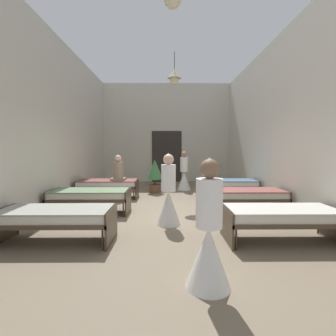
{
  "coord_description": "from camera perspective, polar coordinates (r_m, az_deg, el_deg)",
  "views": [
    {
      "loc": [
        -0.06,
        -6.03,
        1.59
      ],
      "look_at": [
        0.0,
        0.04,
        1.1
      ],
      "focal_mm": 26.56,
      "sensor_mm": 36.0,
      "label": 1
    }
  ],
  "objects": [
    {
      "name": "bed_right_row_2",
      "position": [
        8.25,
        13.28,
        -3.58
      ],
      "size": [
        1.9,
        0.84,
        0.57
      ],
      "color": "#473828",
      "rests_on": "ground"
    },
    {
      "name": "bed_left_row_1",
      "position": [
        6.41,
        -17.45,
        -5.99
      ],
      "size": [
        1.9,
        0.84,
        0.57
      ],
      "color": "#473828",
      "rests_on": "ground"
    },
    {
      "name": "room_shell",
      "position": [
        7.36,
        -0.1,
        10.19
      ],
      "size": [
        6.32,
        11.77,
        4.62
      ],
      "color": "beige",
      "rests_on": "ground"
    },
    {
      "name": "bed_left_row_0",
      "position": [
        4.67,
        -24.3,
        -10.1
      ],
      "size": [
        1.9,
        0.84,
        0.57
      ],
      "color": "#473828",
      "rests_on": "ground"
    },
    {
      "name": "bed_left_row_2",
      "position": [
        8.22,
        -13.61,
        -3.61
      ],
      "size": [
        1.9,
        0.84,
        0.57
      ],
      "color": "#473828",
      "rests_on": "ground"
    },
    {
      "name": "nurse_mid_aisle",
      "position": [
        5.21,
        0.15,
        -7.18
      ],
      "size": [
        0.52,
        0.52,
        1.49
      ],
      "rotation": [
        0.0,
        0.0,
        2.95
      ],
      "color": "white",
      "rests_on": "ground"
    },
    {
      "name": "ground_plane",
      "position": [
        6.25,
        0.0,
        -10.64
      ],
      "size": [
        6.52,
        12.17,
        0.1
      ],
      "primitive_type": "cube",
      "color": "#7A6B56"
    },
    {
      "name": "nurse_near_aisle",
      "position": [
        2.97,
        9.32,
        -16.39
      ],
      "size": [
        0.52,
        0.52,
        1.49
      ],
      "rotation": [
        0.0,
        0.0,
        1.8
      ],
      "color": "white",
      "rests_on": "ground"
    },
    {
      "name": "nurse_far_aisle",
      "position": [
        9.49,
        3.7,
        -1.87
      ],
      "size": [
        0.52,
        0.52,
        1.49
      ],
      "rotation": [
        0.0,
        0.0,
        5.1
      ],
      "color": "white",
      "rests_on": "ground"
    },
    {
      "name": "potted_plant",
      "position": [
        8.86,
        -3.05,
        -1.05
      ],
      "size": [
        0.58,
        0.58,
        1.19
      ],
      "color": "brown",
      "rests_on": "ground"
    },
    {
      "name": "patient_seated_primary",
      "position": [
        8.03,
        -11.36,
        -0.68
      ],
      "size": [
        0.44,
        0.44,
        0.8
      ],
      "color": "gray",
      "rests_on": "bed_left_row_2"
    },
    {
      "name": "bed_right_row_1",
      "position": [
        6.45,
        17.35,
        -5.92
      ],
      "size": [
        1.9,
        0.84,
        0.57
      ],
      "color": "#473828",
      "rests_on": "ground"
    },
    {
      "name": "bed_right_row_0",
      "position": [
        4.72,
        24.56,
        -9.95
      ],
      "size": [
        1.9,
        0.84,
        0.57
      ],
      "color": "#473828",
      "rests_on": "ground"
    }
  ]
}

